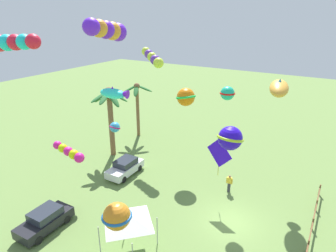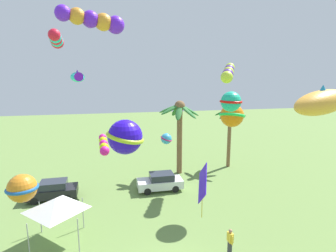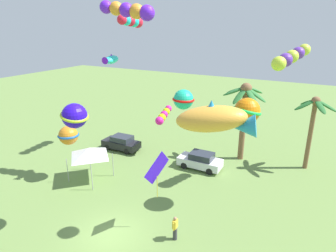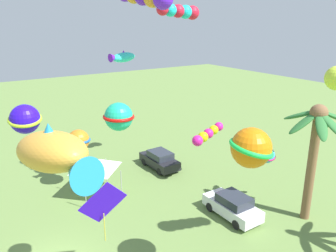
{
  "view_description": "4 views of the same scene",
  "coord_description": "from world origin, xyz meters",
  "px_view_note": "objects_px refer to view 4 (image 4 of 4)",
  "views": [
    {
      "loc": [
        -17.33,
        -5.04,
        14.26
      ],
      "look_at": [
        1.15,
        6.07,
        5.96
      ],
      "focal_mm": 31.32,
      "sensor_mm": 36.0,
      "label": 1
    },
    {
      "loc": [
        -2.43,
        -11.14,
        10.0
      ],
      "look_at": [
        1.08,
        5.91,
        6.66
      ],
      "focal_mm": 29.19,
      "sensor_mm": 36.0,
      "label": 2
    },
    {
      "loc": [
        10.28,
        -11.5,
        12.31
      ],
      "look_at": [
        0.5,
        6.55,
        5.23
      ],
      "focal_mm": 31.38,
      "sensor_mm": 36.0,
      "label": 3
    },
    {
      "loc": [
        14.98,
        -2.84,
        12.04
      ],
      "look_at": [
        1.07,
        6.28,
        6.79
      ],
      "focal_mm": 36.04,
      "sensor_mm": 36.0,
      "label": 4
    }
  ],
  "objects_px": {
    "kite_ball_5": "(119,117)",
    "kite_tube_6": "(180,11)",
    "festival_tent": "(95,164)",
    "kite_tube_8": "(207,134)",
    "palm_tree_0": "(315,136)",
    "parked_car_1": "(233,206)",
    "kite_ball_1": "(267,155)",
    "kite_ball_4": "(251,148)",
    "parked_car_0": "(160,160)",
    "kite_diamond_9": "(103,203)",
    "kite_fish_10": "(54,153)",
    "kite_ball_2": "(78,140)",
    "kite_ball_0": "(25,119)",
    "kite_fish_3": "(122,57)"
  },
  "relations": [
    {
      "from": "festival_tent",
      "to": "kite_diamond_9",
      "type": "bearing_deg",
      "value": -18.61
    },
    {
      "from": "kite_ball_4",
      "to": "kite_diamond_9",
      "type": "bearing_deg",
      "value": -127.54
    },
    {
      "from": "parked_car_1",
      "to": "kite_fish_10",
      "type": "bearing_deg",
      "value": -66.14
    },
    {
      "from": "palm_tree_0",
      "to": "kite_ball_2",
      "type": "bearing_deg",
      "value": -137.45
    },
    {
      "from": "kite_ball_4",
      "to": "kite_fish_10",
      "type": "relative_size",
      "value": 0.74
    },
    {
      "from": "parked_car_1",
      "to": "kite_ball_1",
      "type": "relative_size",
      "value": 2.9
    },
    {
      "from": "kite_ball_2",
      "to": "kite_tube_6",
      "type": "height_order",
      "value": "kite_tube_6"
    },
    {
      "from": "festival_tent",
      "to": "kite_diamond_9",
      "type": "relative_size",
      "value": 0.92
    },
    {
      "from": "kite_ball_0",
      "to": "kite_fish_3",
      "type": "bearing_deg",
      "value": 110.76
    },
    {
      "from": "festival_tent",
      "to": "kite_tube_8",
      "type": "bearing_deg",
      "value": 71.87
    },
    {
      "from": "kite_ball_1",
      "to": "kite_ball_4",
      "type": "xyz_separation_m",
      "value": [
        3.75,
        -5.59,
        2.88
      ]
    },
    {
      "from": "kite_ball_4",
      "to": "kite_fish_10",
      "type": "height_order",
      "value": "kite_fish_10"
    },
    {
      "from": "kite_ball_2",
      "to": "kite_diamond_9",
      "type": "relative_size",
      "value": 0.77
    },
    {
      "from": "kite_ball_2",
      "to": "kite_fish_3",
      "type": "bearing_deg",
      "value": 36.93
    },
    {
      "from": "kite_diamond_9",
      "to": "kite_fish_10",
      "type": "xyz_separation_m",
      "value": [
        4.48,
        -2.93,
        4.61
      ]
    },
    {
      "from": "palm_tree_0",
      "to": "parked_car_1",
      "type": "bearing_deg",
      "value": -124.69
    },
    {
      "from": "parked_car_0",
      "to": "parked_car_1",
      "type": "height_order",
      "value": "same"
    },
    {
      "from": "kite_ball_0",
      "to": "kite_ball_1",
      "type": "distance_m",
      "value": 13.83
    },
    {
      "from": "kite_fish_10",
      "to": "kite_tube_8",
      "type": "bearing_deg",
      "value": 126.42
    },
    {
      "from": "kite_ball_0",
      "to": "kite_ball_5",
      "type": "height_order",
      "value": "kite_ball_5"
    },
    {
      "from": "kite_ball_1",
      "to": "kite_fish_10",
      "type": "xyz_separation_m",
      "value": [
        4.35,
        -13.56,
        4.62
      ]
    },
    {
      "from": "parked_car_1",
      "to": "kite_ball_5",
      "type": "bearing_deg",
      "value": -75.07
    },
    {
      "from": "parked_car_0",
      "to": "kite_ball_1",
      "type": "bearing_deg",
      "value": 9.9
    },
    {
      "from": "parked_car_1",
      "to": "kite_fish_3",
      "type": "bearing_deg",
      "value": -142.5
    },
    {
      "from": "kite_ball_1",
      "to": "kite_fish_10",
      "type": "bearing_deg",
      "value": -72.2
    },
    {
      "from": "kite_ball_2",
      "to": "kite_tube_6",
      "type": "relative_size",
      "value": 0.62
    },
    {
      "from": "palm_tree_0",
      "to": "parked_car_1",
      "type": "relative_size",
      "value": 1.89
    },
    {
      "from": "kite_ball_5",
      "to": "festival_tent",
      "type": "bearing_deg",
      "value": 165.64
    },
    {
      "from": "parked_car_1",
      "to": "kite_ball_1",
      "type": "xyz_separation_m",
      "value": [
        0.88,
        1.73,
        3.4
      ]
    },
    {
      "from": "kite_ball_1",
      "to": "kite_ball_4",
      "type": "bearing_deg",
      "value": -56.16
    },
    {
      "from": "parked_car_0",
      "to": "kite_ball_0",
      "type": "distance_m",
      "value": 14.01
    },
    {
      "from": "kite_fish_10",
      "to": "kite_ball_5",
      "type": "bearing_deg",
      "value": 132.61
    },
    {
      "from": "parked_car_1",
      "to": "kite_fish_3",
      "type": "distance_m",
      "value": 11.69
    },
    {
      "from": "parked_car_0",
      "to": "kite_ball_0",
      "type": "bearing_deg",
      "value": -63.68
    },
    {
      "from": "kite_diamond_9",
      "to": "kite_fish_10",
      "type": "distance_m",
      "value": 7.06
    },
    {
      "from": "kite_ball_5",
      "to": "kite_tube_6",
      "type": "bearing_deg",
      "value": 135.73
    },
    {
      "from": "kite_ball_2",
      "to": "kite_ball_0",
      "type": "bearing_deg",
      "value": -37.84
    },
    {
      "from": "parked_car_0",
      "to": "kite_tube_6",
      "type": "bearing_deg",
      "value": 55.93
    },
    {
      "from": "kite_ball_5",
      "to": "kite_ball_1",
      "type": "bearing_deg",
      "value": 97.83
    },
    {
      "from": "palm_tree_0",
      "to": "kite_tube_6",
      "type": "distance_m",
      "value": 13.0
    },
    {
      "from": "parked_car_0",
      "to": "kite_ball_2",
      "type": "xyz_separation_m",
      "value": [
        -0.02,
        -6.78,
        3.09
      ]
    },
    {
      "from": "parked_car_0",
      "to": "parked_car_1",
      "type": "relative_size",
      "value": 1.01
    },
    {
      "from": "kite_ball_1",
      "to": "kite_tube_6",
      "type": "bearing_deg",
      "value": -177.55
    },
    {
      "from": "kite_ball_0",
      "to": "kite_ball_5",
      "type": "bearing_deg",
      "value": 22.5
    },
    {
      "from": "kite_ball_1",
      "to": "festival_tent",
      "type": "bearing_deg",
      "value": -135.89
    },
    {
      "from": "parked_car_1",
      "to": "kite_ball_1",
      "type": "height_order",
      "value": "kite_ball_1"
    },
    {
      "from": "kite_fish_3",
      "to": "kite_ball_4",
      "type": "relative_size",
      "value": 0.76
    },
    {
      "from": "kite_ball_1",
      "to": "kite_ball_0",
      "type": "bearing_deg",
      "value": -108.5
    },
    {
      "from": "kite_fish_3",
      "to": "kite_ball_5",
      "type": "distance_m",
      "value": 9.25
    },
    {
      "from": "kite_ball_2",
      "to": "kite_fish_3",
      "type": "height_order",
      "value": "kite_fish_3"
    }
  ]
}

